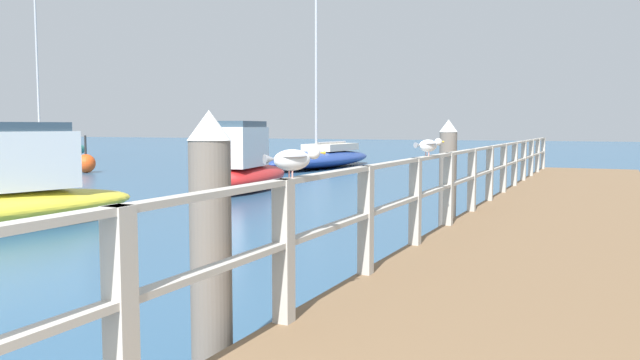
{
  "coord_description": "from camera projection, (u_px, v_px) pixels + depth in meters",
  "views": [
    {
      "loc": [
        0.7,
        0.16,
        1.74
      ],
      "look_at": [
        -3.33,
        8.94,
        0.93
      ],
      "focal_mm": 36.0,
      "sensor_mm": 36.0,
      "label": 1
    }
  ],
  "objects": [
    {
      "name": "pier_deck",
      "position": [
        564.0,
        221.0,
        10.51
      ],
      "size": [
        2.87,
        22.6,
        0.38
      ],
      "primitive_type": "cube",
      "color": "brown",
      "rests_on": "ground_plane"
    },
    {
      "name": "pier_railing",
      "position": [
        481.0,
        170.0,
        11.01
      ],
      "size": [
        0.12,
        21.12,
        1.0
      ],
      "color": "#B2ADA3",
      "rests_on": "pier_deck"
    },
    {
      "name": "dock_piling_near",
      "position": [
        211.0,
        247.0,
        4.29
      ],
      "size": [
        0.29,
        0.29,
        1.85
      ],
      "color": "#6B6056",
      "rests_on": "ground_plane"
    },
    {
      "name": "dock_piling_far",
      "position": [
        448.0,
        176.0,
        10.39
      ],
      "size": [
        0.29,
        0.29,
        1.85
      ],
      "color": "#6B6056",
      "rests_on": "ground_plane"
    },
    {
      "name": "seagull_foreground",
      "position": [
        293.0,
        159.0,
        4.5
      ],
      "size": [
        0.32,
        0.41,
        0.21
      ],
      "rotation": [
        0.0,
        0.0,
        5.65
      ],
      "color": "white",
      "rests_on": "pier_railing"
    },
    {
      "name": "seagull_background",
      "position": [
        429.0,
        145.0,
        7.79
      ],
      "size": [
        0.28,
        0.44,
        0.21
      ],
      "rotation": [
        0.0,
        0.0,
        5.76
      ],
      "color": "white",
      "rests_on": "pier_railing"
    },
    {
      "name": "boat_1",
      "position": [
        321.0,
        158.0,
        27.27
      ],
      "size": [
        2.66,
        8.54,
        9.54
      ],
      "rotation": [
        0.0,
        0.0,
        3.12
      ],
      "color": "navy",
      "rests_on": "ground_plane"
    },
    {
      "name": "boat_2",
      "position": [
        244.0,
        167.0,
        17.5
      ],
      "size": [
        2.44,
        5.34,
        1.88
      ],
      "rotation": [
        0.0,
        0.0,
        3.33
      ],
      "color": "red",
      "rests_on": "ground_plane"
    },
    {
      "name": "boat_6",
      "position": [
        34.0,
        150.0,
        31.36
      ],
      "size": [
        4.0,
        8.22,
        10.67
      ],
      "rotation": [
        0.0,
        0.0,
        0.2
      ],
      "color": "#197266",
      "rests_on": "ground_plane"
    },
    {
      "name": "channel_buoy",
      "position": [
        86.0,
        163.0,
        24.0
      ],
      "size": [
        0.7,
        0.7,
        1.4
      ],
      "color": "#E54C19",
      "rests_on": "ground_plane"
    }
  ]
}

